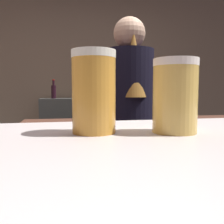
% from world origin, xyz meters
% --- Properties ---
extents(wall_back, '(5.20, 0.10, 2.70)m').
position_xyz_m(wall_back, '(0.00, 2.20, 1.35)').
color(wall_back, brown).
rests_on(wall_back, ground).
extents(prep_counter, '(2.10, 0.60, 0.90)m').
position_xyz_m(prep_counter, '(0.35, 0.73, 0.45)').
color(prep_counter, brown).
rests_on(prep_counter, ground).
extents(back_shelf, '(0.90, 0.36, 1.07)m').
position_xyz_m(back_shelf, '(-0.18, 1.92, 0.53)').
color(back_shelf, '#383B36').
rests_on(back_shelf, ground).
extents(bartender, '(0.43, 0.51, 1.67)m').
position_xyz_m(bartender, '(0.12, 0.27, 0.97)').
color(bartender, '#262433').
rests_on(bartender, ground).
extents(knife_block, '(0.10, 0.08, 0.28)m').
position_xyz_m(knife_block, '(0.75, 0.67, 1.01)').
color(knife_block, brown).
rests_on(knife_block, prep_counter).
extents(mixing_bowl, '(0.19, 0.19, 0.05)m').
position_xyz_m(mixing_bowl, '(-0.13, 0.81, 0.93)').
color(mixing_bowl, teal).
rests_on(mixing_bowl, prep_counter).
extents(chefs_knife, '(0.24, 0.11, 0.01)m').
position_xyz_m(chefs_knife, '(0.40, 0.68, 0.90)').
color(chefs_knife, silver).
rests_on(chefs_knife, prep_counter).
extents(pint_glass_near, '(0.08, 0.08, 0.14)m').
position_xyz_m(pint_glass_near, '(-0.13, -0.98, 1.16)').
color(pint_glass_near, '#E3B857').
rests_on(pint_glass_near, bar_counter).
extents(pint_glass_far, '(0.08, 0.08, 0.15)m').
position_xyz_m(pint_glass_far, '(-0.28, -0.95, 1.17)').
color(pint_glass_far, gold).
rests_on(pint_glass_far, bar_counter).
extents(bottle_olive_oil, '(0.07, 0.07, 0.25)m').
position_xyz_m(bottle_olive_oil, '(-0.03, 2.02, 1.16)').
color(bottle_olive_oil, red).
rests_on(bottle_olive_oil, back_shelf).
extents(bottle_hot_sauce, '(0.06, 0.06, 0.25)m').
position_xyz_m(bottle_hot_sauce, '(-0.46, 1.92, 1.16)').
color(bottle_hot_sauce, black).
rests_on(bottle_hot_sauce, back_shelf).
extents(bottle_soy, '(0.07, 0.07, 0.24)m').
position_xyz_m(bottle_soy, '(0.14, 1.97, 1.16)').
color(bottle_soy, '#D3C584').
rests_on(bottle_soy, back_shelf).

